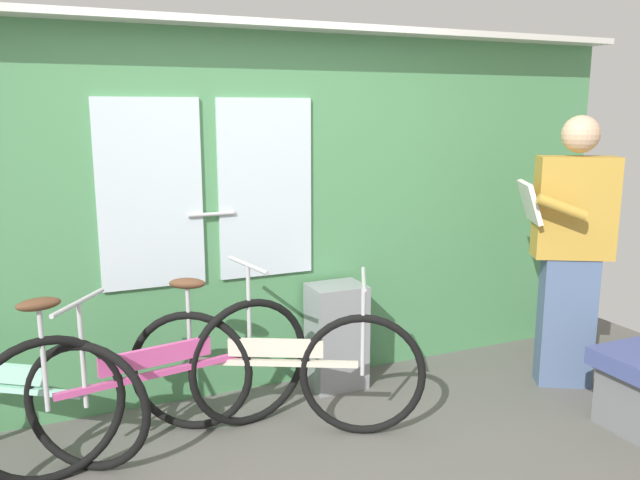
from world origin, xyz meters
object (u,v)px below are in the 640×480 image
Objects in this scene: bicycle_leaning_behind at (156,381)px; trash_bin_by_wall at (336,336)px; bicycle_by_pole at (274,369)px; passenger_reading_newspaper at (570,246)px.

bicycle_leaning_behind is 1.27m from trash_bin_by_wall.
passenger_reading_newspaper is (1.96, -0.14, 0.55)m from bicycle_by_pole.
bicycle_by_pole is at bearing -14.60° from bicycle_leaning_behind.
passenger_reading_newspaper is 1.60m from trash_bin_by_wall.
bicycle_leaning_behind is 1.03× the size of passenger_reading_newspaper.
passenger_reading_newspaper reaches higher than trash_bin_by_wall.
passenger_reading_newspaper is at bearing -22.23° from trash_bin_by_wall.
bicycle_by_pole is (0.64, -0.05, -0.02)m from bicycle_leaning_behind.
trash_bin_by_wall is at bearing 7.12° from bicycle_leaning_behind.
trash_bin_by_wall is (0.58, 0.42, -0.03)m from bicycle_by_pole.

